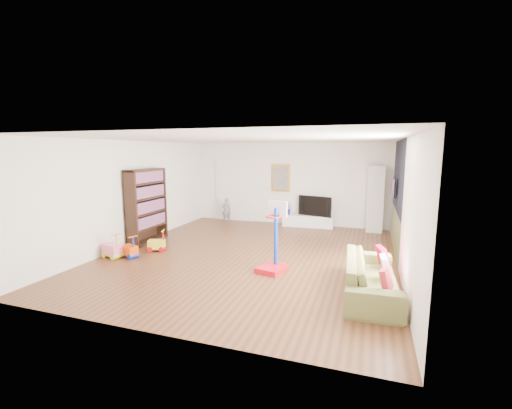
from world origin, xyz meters
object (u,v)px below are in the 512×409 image
(media_console, at_px, (308,221))
(sofa, at_px, (371,276))
(bookshelf, at_px, (147,206))
(basketball_hoop, at_px, (272,237))

(media_console, bearing_deg, sofa, -71.02)
(media_console, distance_m, sofa, 5.28)
(media_console, distance_m, bookshelf, 5.03)
(media_console, bearing_deg, bookshelf, -142.14)
(media_console, relative_size, basketball_hoop, 1.12)
(sofa, relative_size, basketball_hoop, 1.52)
(bookshelf, height_order, basketball_hoop, bookshelf)
(media_console, xyz_separation_m, sofa, (1.97, -4.90, 0.13))
(bookshelf, relative_size, basketball_hoop, 1.37)
(media_console, xyz_separation_m, basketball_hoop, (0.04, -4.37, 0.53))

